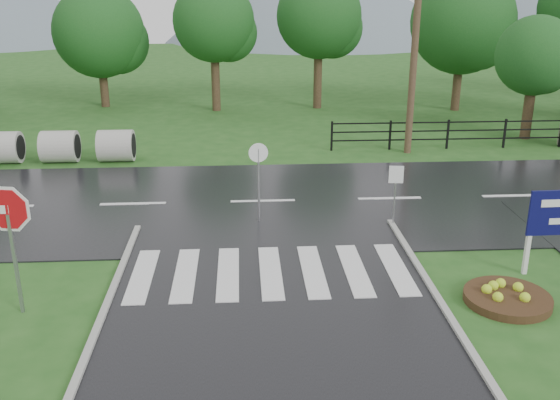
{
  "coord_description": "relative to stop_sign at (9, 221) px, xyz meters",
  "views": [
    {
      "loc": [
        -0.61,
        -8.26,
        6.61
      ],
      "look_at": [
        0.28,
        6.0,
        1.5
      ],
      "focal_mm": 40.0,
      "sensor_mm": 36.0,
      "label": 1
    }
  ],
  "objects": [
    {
      "name": "entrance_tree_left",
      "position": [
        16.97,
        13.93,
        1.47
      ],
      "size": [
        3.31,
        3.31,
        5.2
      ],
      "color": "#3D2B1C",
      "rests_on": "ground"
    },
    {
      "name": "stop_sign",
      "position": [
        0.0,
        0.0,
        0.0
      ],
      "size": [
        1.3,
        0.25,
        2.96
      ],
      "color": "#939399",
      "rests_on": "ground"
    },
    {
      "name": "flower_bed",
      "position": [
        10.3,
        -0.25,
        -1.9
      ],
      "size": [
        1.85,
        1.85,
        0.37
      ],
      "color": "#332111",
      "rests_on": "ground"
    },
    {
      "name": "crosswalk",
      "position": [
        5.27,
        1.43,
        -1.98
      ],
      "size": [
        6.5,
        2.8,
        0.02
      ],
      "color": "silver",
      "rests_on": "ground"
    },
    {
      "name": "main_road",
      "position": [
        5.27,
        6.43,
        -2.04
      ],
      "size": [
        90.0,
        8.0,
        0.04
      ],
      "primitive_type": "cube",
      "color": "black",
      "rests_on": "ground"
    },
    {
      "name": "treeline",
      "position": [
        6.27,
        20.43,
        -2.04
      ],
      "size": [
        83.2,
        5.2,
        10.0
      ],
      "color": "#164719",
      "rests_on": "ground"
    },
    {
      "name": "reg_sign_round",
      "position": [
        5.11,
        4.77,
        -0.57
      ],
      "size": [
        0.54,
        0.09,
        2.33
      ],
      "color": "#939399",
      "rests_on": "ground"
    },
    {
      "name": "hills",
      "position": [
        8.76,
        61.43,
        -17.57
      ],
      "size": [
        102.0,
        48.0,
        48.0
      ],
      "color": "slate",
      "rests_on": "ground"
    },
    {
      "name": "fence_west",
      "position": [
        13.02,
        12.43,
        -1.32
      ],
      "size": [
        9.58,
        0.08,
        1.2
      ],
      "color": "black",
      "rests_on": "ground"
    },
    {
      "name": "reg_sign_small",
      "position": [
        8.85,
        4.18,
        -0.74
      ],
      "size": [
        0.4,
        0.07,
        1.79
      ],
      "color": "#939399",
      "rests_on": "ground"
    },
    {
      "name": "utility_pole_east",
      "position": [
        11.27,
        11.93,
        2.09
      ],
      "size": [
        1.44,
        0.31,
        8.13
      ],
      "color": "#473523",
      "rests_on": "ground"
    }
  ]
}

